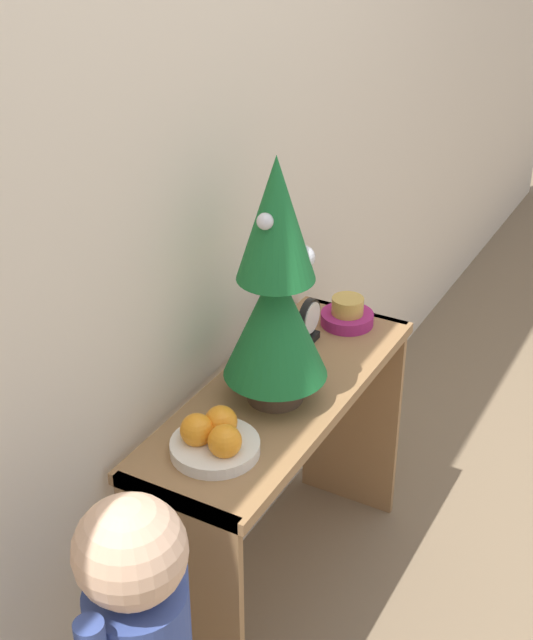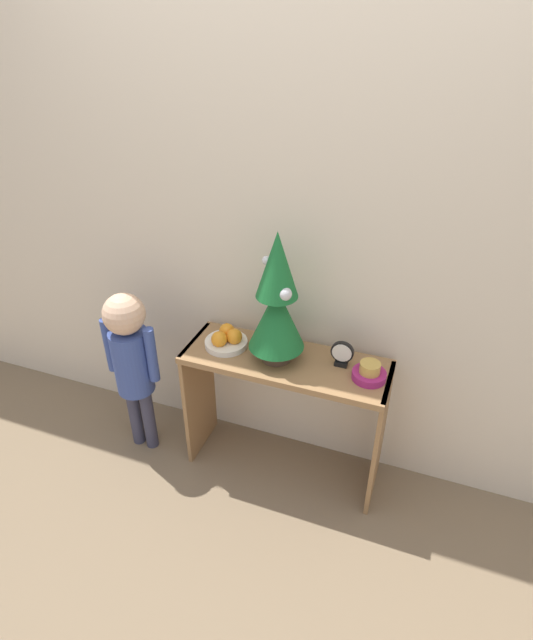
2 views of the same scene
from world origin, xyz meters
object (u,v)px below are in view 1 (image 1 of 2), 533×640
(fruit_bowl, at_px, (215,439))
(singing_bowl, at_px, (347,314))
(desk_clock, at_px, (309,321))
(mini_tree, at_px, (276,289))

(fruit_bowl, xyz_separation_m, singing_bowl, (0.67, -0.02, -0.00))
(singing_bowl, xyz_separation_m, desk_clock, (-0.13, 0.05, 0.03))
(mini_tree, bearing_deg, fruit_bowl, 176.50)
(mini_tree, relative_size, singing_bowl, 4.17)
(mini_tree, distance_m, fruit_bowl, 0.36)
(mini_tree, height_order, desk_clock, mini_tree)
(desk_clock, bearing_deg, fruit_bowl, -176.05)
(mini_tree, distance_m, desk_clock, 0.37)
(mini_tree, height_order, singing_bowl, mini_tree)
(mini_tree, xyz_separation_m, fruit_bowl, (-0.25, 0.02, -0.26))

